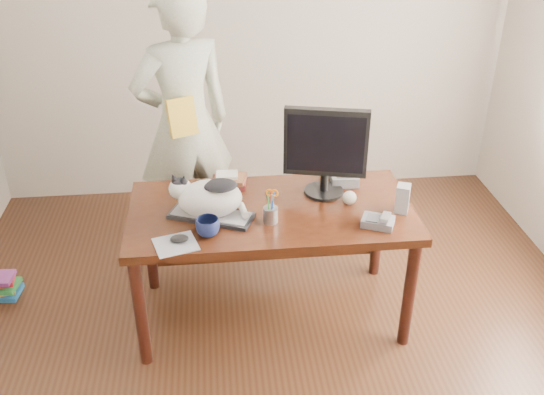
{
  "coord_description": "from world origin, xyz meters",
  "views": [
    {
      "loc": [
        -0.3,
        -2.31,
        2.49
      ],
      "look_at": [
        0.0,
        0.55,
        0.85
      ],
      "focal_mm": 40.0,
      "sensor_mm": 36.0,
      "label": 1
    }
  ],
  "objects_px": {
    "mouse": "(179,239)",
    "book_stack": "(229,180)",
    "calculator": "(343,176)",
    "person": "(184,125)",
    "keyboard": "(211,215)",
    "cat": "(208,197)",
    "baseball": "(350,198)",
    "speaker": "(403,198)",
    "coffee_mug": "(208,227)",
    "desk": "(270,223)",
    "phone": "(379,221)",
    "monitor": "(326,148)",
    "pen_cup": "(271,213)"
  },
  "relations": [
    {
      "from": "phone",
      "to": "pen_cup",
      "type": "bearing_deg",
      "value": -165.05
    },
    {
      "from": "baseball",
      "to": "book_stack",
      "type": "bearing_deg",
      "value": 156.24
    },
    {
      "from": "coffee_mug",
      "to": "calculator",
      "type": "height_order",
      "value": "coffee_mug"
    },
    {
      "from": "monitor",
      "to": "pen_cup",
      "type": "relative_size",
      "value": 2.61
    },
    {
      "from": "desk",
      "to": "cat",
      "type": "relative_size",
      "value": 3.63
    },
    {
      "from": "desk",
      "to": "monitor",
      "type": "distance_m",
      "value": 0.55
    },
    {
      "from": "keyboard",
      "to": "mouse",
      "type": "relative_size",
      "value": 4.49
    },
    {
      "from": "cat",
      "to": "phone",
      "type": "bearing_deg",
      "value": 11.89
    },
    {
      "from": "keyboard",
      "to": "monitor",
      "type": "xyz_separation_m",
      "value": [
        0.66,
        0.19,
        0.29
      ]
    },
    {
      "from": "mouse",
      "to": "coffee_mug",
      "type": "height_order",
      "value": "coffee_mug"
    },
    {
      "from": "speaker",
      "to": "calculator",
      "type": "relative_size",
      "value": 0.72
    },
    {
      "from": "desk",
      "to": "speaker",
      "type": "bearing_deg",
      "value": -14.12
    },
    {
      "from": "mouse",
      "to": "book_stack",
      "type": "relative_size",
      "value": 0.48
    },
    {
      "from": "speaker",
      "to": "book_stack",
      "type": "bearing_deg",
      "value": 179.59
    },
    {
      "from": "calculator",
      "to": "phone",
      "type": "bearing_deg",
      "value": -78.23
    },
    {
      "from": "person",
      "to": "coffee_mug",
      "type": "bearing_deg",
      "value": 74.81
    },
    {
      "from": "monitor",
      "to": "pen_cup",
      "type": "distance_m",
      "value": 0.5
    },
    {
      "from": "desk",
      "to": "mouse",
      "type": "relative_size",
      "value": 14.72
    },
    {
      "from": "phone",
      "to": "calculator",
      "type": "height_order",
      "value": "phone"
    },
    {
      "from": "phone",
      "to": "coffee_mug",
      "type": "bearing_deg",
      "value": -155.63
    },
    {
      "from": "keyboard",
      "to": "coffee_mug",
      "type": "relative_size",
      "value": 3.87
    },
    {
      "from": "cat",
      "to": "coffee_mug",
      "type": "bearing_deg",
      "value": -69.0
    },
    {
      "from": "coffee_mug",
      "to": "baseball",
      "type": "xyz_separation_m",
      "value": [
        0.8,
        0.24,
        -0.01
      ]
    },
    {
      "from": "monitor",
      "to": "speaker",
      "type": "distance_m",
      "value": 0.51
    },
    {
      "from": "coffee_mug",
      "to": "speaker",
      "type": "xyz_separation_m",
      "value": [
        1.08,
        0.13,
        0.03
      ]
    },
    {
      "from": "monitor",
      "to": "phone",
      "type": "relative_size",
      "value": 2.63
    },
    {
      "from": "calculator",
      "to": "person",
      "type": "distance_m",
      "value": 1.12
    },
    {
      "from": "speaker",
      "to": "baseball",
      "type": "distance_m",
      "value": 0.3
    },
    {
      "from": "mouse",
      "to": "speaker",
      "type": "xyz_separation_m",
      "value": [
        1.22,
        0.19,
        0.06
      ]
    },
    {
      "from": "coffee_mug",
      "to": "book_stack",
      "type": "relative_size",
      "value": 0.56
    },
    {
      "from": "desk",
      "to": "coffee_mug",
      "type": "bearing_deg",
      "value": -138.48
    },
    {
      "from": "desk",
      "to": "baseball",
      "type": "xyz_separation_m",
      "value": [
        0.45,
        -0.07,
        0.19
      ]
    },
    {
      "from": "pen_cup",
      "to": "book_stack",
      "type": "height_order",
      "value": "pen_cup"
    },
    {
      "from": "calculator",
      "to": "baseball",
      "type": "bearing_deg",
      "value": -92.19
    },
    {
      "from": "desk",
      "to": "calculator",
      "type": "distance_m",
      "value": 0.55
    },
    {
      "from": "pen_cup",
      "to": "calculator",
      "type": "distance_m",
      "value": 0.65
    },
    {
      "from": "pen_cup",
      "to": "baseball",
      "type": "height_order",
      "value": "pen_cup"
    },
    {
      "from": "monitor",
      "to": "keyboard",
      "type": "bearing_deg",
      "value": -150.22
    },
    {
      "from": "keyboard",
      "to": "calculator",
      "type": "distance_m",
      "value": 0.88
    },
    {
      "from": "speaker",
      "to": "baseball",
      "type": "height_order",
      "value": "speaker"
    },
    {
      "from": "baseball",
      "to": "phone",
      "type": "bearing_deg",
      "value": -65.83
    },
    {
      "from": "keyboard",
      "to": "coffee_mug",
      "type": "xyz_separation_m",
      "value": [
        -0.02,
        -0.18,
        0.04
      ]
    },
    {
      "from": "book_stack",
      "to": "speaker",
      "type": "bearing_deg",
      "value": -12.8
    },
    {
      "from": "monitor",
      "to": "calculator",
      "type": "relative_size",
      "value": 2.37
    },
    {
      "from": "speaker",
      "to": "mouse",
      "type": "bearing_deg",
      "value": -148.58
    },
    {
      "from": "monitor",
      "to": "coffee_mug",
      "type": "bearing_deg",
      "value": -138.05
    },
    {
      "from": "baseball",
      "to": "person",
      "type": "distance_m",
      "value": 1.27
    },
    {
      "from": "keyboard",
      "to": "cat",
      "type": "relative_size",
      "value": 1.11
    },
    {
      "from": "cat",
      "to": "speaker",
      "type": "relative_size",
      "value": 2.73
    },
    {
      "from": "keyboard",
      "to": "pen_cup",
      "type": "distance_m",
      "value": 0.33
    }
  ]
}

